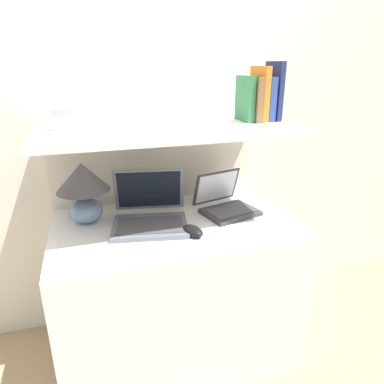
% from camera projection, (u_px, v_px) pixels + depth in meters
% --- Properties ---
extents(wall_back, '(6.00, 0.05, 2.40)m').
position_uv_depth(wall_back, '(153.00, 101.00, 1.71)').
color(wall_back, silver).
rests_on(wall_back, ground_plane).
extents(desk, '(1.07, 0.64, 0.70)m').
position_uv_depth(desk, '(176.00, 288.00, 1.66)').
color(desk, white).
rests_on(desk, ground_plane).
extents(back_riser, '(1.07, 0.04, 1.10)m').
position_uv_depth(back_riser, '(160.00, 222.00, 1.89)').
color(back_riser, silver).
rests_on(back_riser, ground_plane).
extents(shelf, '(1.07, 0.57, 0.03)m').
position_uv_depth(shelf, '(168.00, 128.00, 1.46)').
color(shelf, white).
rests_on(shelf, back_riser).
extents(table_lamp, '(0.23, 0.23, 0.27)m').
position_uv_depth(table_lamp, '(83.00, 186.00, 1.50)').
color(table_lamp, '#7593B2').
rests_on(table_lamp, desk).
extents(laptop_large, '(0.37, 0.36, 0.23)m').
position_uv_depth(laptop_large, '(150.00, 214.00, 1.52)').
color(laptop_large, slate).
rests_on(laptop_large, desk).
extents(laptop_small, '(0.30, 0.29, 0.19)m').
position_uv_depth(laptop_small, '(226.00, 204.00, 1.65)').
color(laptop_small, '#333338').
rests_on(laptop_small, desk).
extents(computer_mouse, '(0.10, 0.13, 0.04)m').
position_uv_depth(computer_mouse, '(193.00, 231.00, 1.42)').
color(computer_mouse, black).
rests_on(computer_mouse, desk).
extents(router_box, '(0.10, 0.09, 0.12)m').
position_uv_depth(router_box, '(172.00, 192.00, 1.75)').
color(router_box, black).
rests_on(router_box, desk).
extents(book_navy, '(0.02, 0.14, 0.26)m').
position_uv_depth(book_navy, '(274.00, 91.00, 1.55)').
color(book_navy, navy).
rests_on(book_navy, shelf).
extents(book_blue, '(0.03, 0.14, 0.19)m').
position_uv_depth(book_blue, '(266.00, 99.00, 1.55)').
color(book_blue, '#284293').
rests_on(book_blue, shelf).
extents(book_orange, '(0.03, 0.15, 0.24)m').
position_uv_depth(book_orange, '(259.00, 94.00, 1.53)').
color(book_orange, orange).
rests_on(book_orange, shelf).
extents(book_brown, '(0.03, 0.18, 0.19)m').
position_uv_depth(book_brown, '(252.00, 99.00, 1.53)').
color(book_brown, brown).
rests_on(book_brown, shelf).
extents(book_green, '(0.03, 0.15, 0.20)m').
position_uv_depth(book_green, '(245.00, 99.00, 1.52)').
color(book_green, '#2D7042').
rests_on(book_green, shelf).
extents(shelf_gadget, '(0.07, 0.06, 0.08)m').
position_uv_depth(shelf_gadget, '(62.00, 119.00, 1.32)').
color(shelf_gadget, '#99999E').
rests_on(shelf_gadget, shelf).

